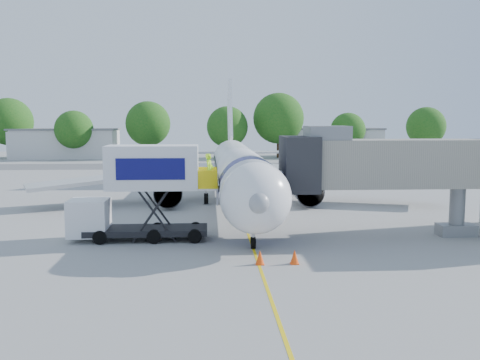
{
  "coord_description": "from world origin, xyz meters",
  "views": [
    {
      "loc": [
        -2.41,
        -37.81,
        7.01
      ],
      "look_at": [
        -0.43,
        -4.65,
        3.2
      ],
      "focal_mm": 40.0,
      "sensor_mm": 36.0,
      "label": 1
    }
  ],
  "objects": [
    {
      "name": "tree_g",
      "position": [
        38.11,
        59.76,
        5.59
      ],
      "size": [
        7.23,
        7.23,
        9.22
      ],
      "color": "#382314",
      "rests_on": "ground"
    },
    {
      "name": "tree_b",
      "position": [
        -25.62,
        56.67,
        5.13
      ],
      "size": [
        6.64,
        6.64,
        8.46
      ],
      "color": "#382314",
      "rests_on": "ground"
    },
    {
      "name": "jet_bridge",
      "position": [
        7.99,
        -7.0,
        4.34
      ],
      "size": [
        13.9,
        3.2,
        6.6
      ],
      "color": "gray",
      "rests_on": "ground"
    },
    {
      "name": "outbuilding_right",
      "position": [
        22.0,
        62.0,
        2.66
      ],
      "size": [
        16.4,
        7.4,
        5.3
      ],
      "color": "silver",
      "rests_on": "ground"
    },
    {
      "name": "tree_e",
      "position": [
        10.31,
        58.56,
        7.09
      ],
      "size": [
        9.16,
        9.16,
        11.68
      ],
      "color": "#382314",
      "rests_on": "ground"
    },
    {
      "name": "safety_cone_a",
      "position": [
        1.74,
        -12.72,
        0.34
      ],
      "size": [
        0.44,
        0.44,
        0.71
      ],
      "color": "#FB470D",
      "rests_on": "ground"
    },
    {
      "name": "ground_tug",
      "position": [
        3.88,
        -16.71,
        0.75
      ],
      "size": [
        4.01,
        3.09,
        1.43
      ],
      "rotation": [
        0.0,
        0.0,
        0.4
      ],
      "color": "silver",
      "rests_on": "ground"
    },
    {
      "name": "guidance_line",
      "position": [
        0.0,
        0.0,
        0.01
      ],
      "size": [
        0.15,
        70.0,
        0.01
      ],
      "primitive_type": "cube",
      "color": "yellow",
      "rests_on": "ground"
    },
    {
      "name": "tree_d",
      "position": [
        1.0,
        56.45,
        5.6
      ],
      "size": [
        7.24,
        7.24,
        9.23
      ],
      "color": "#382314",
      "rests_on": "ground"
    },
    {
      "name": "outbuilding_left",
      "position": [
        -28.0,
        60.0,
        2.66
      ],
      "size": [
        18.4,
        8.4,
        5.3
      ],
      "color": "silver",
      "rests_on": "ground"
    },
    {
      "name": "catering_hiloader",
      "position": [
        -6.26,
        -7.0,
        2.76
      ],
      "size": [
        8.5,
        2.44,
        5.5
      ],
      "color": "black",
      "rests_on": "ground"
    },
    {
      "name": "ground",
      "position": [
        0.0,
        0.0,
        0.0
      ],
      "size": [
        160.0,
        160.0,
        0.0
      ],
      "primitive_type": "plane",
      "color": "#989896",
      "rests_on": "ground"
    },
    {
      "name": "taxiway_strip",
      "position": [
        0.0,
        42.0,
        0.0
      ],
      "size": [
        120.0,
        10.0,
        0.01
      ],
      "primitive_type": "cube",
      "color": "#59595B",
      "rests_on": "ground"
    },
    {
      "name": "safety_cone_b",
      "position": [
        0.06,
        -12.71,
        0.34
      ],
      "size": [
        0.44,
        0.44,
        0.7
      ],
      "color": "#FB470D",
      "rests_on": "ground"
    },
    {
      "name": "aircraft",
      "position": [
        0.0,
        4.12,
        2.95
      ],
      "size": [
        34.17,
        37.73,
        11.35
      ],
      "color": "white",
      "rests_on": "ground"
    },
    {
      "name": "tree_a",
      "position": [
        -37.69,
        59.72,
        6.5
      ],
      "size": [
        8.4,
        8.4,
        10.7
      ],
      "color": "#382314",
      "rests_on": "ground"
    },
    {
      "name": "tree_c",
      "position": [
        -13.08,
        58.55,
        6.16
      ],
      "size": [
        7.95,
        7.95,
        10.14
      ],
      "color": "#382314",
      "rests_on": "ground"
    },
    {
      "name": "tree_f",
      "position": [
        23.1,
        58.71,
        4.93
      ],
      "size": [
        6.38,
        6.38,
        8.14
      ],
      "color": "#382314",
      "rests_on": "ground"
    }
  ]
}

